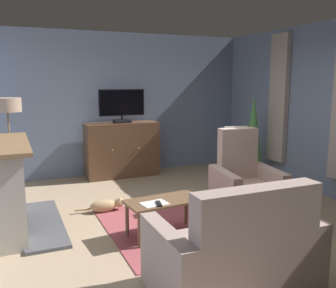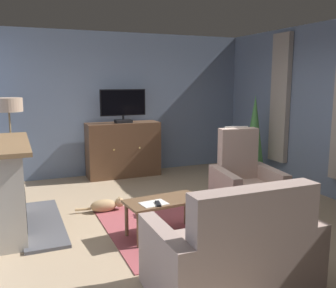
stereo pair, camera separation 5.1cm
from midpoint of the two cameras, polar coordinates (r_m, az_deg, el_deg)
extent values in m
cube|color=tan|center=(5.09, 3.83, -11.98)|extent=(5.62, 6.59, 0.04)
cube|color=slate|center=(7.58, -6.40, 6.10)|extent=(5.62, 0.10, 2.77)
cube|color=#B2A393|center=(7.20, 16.94, 6.66)|extent=(0.10, 0.44, 2.33)
cube|color=#9E474C|center=(5.00, 3.38, -12.03)|extent=(2.08, 1.97, 0.01)
cube|color=#4C4C51|center=(5.24, -18.36, -11.33)|extent=(0.50, 1.73, 0.04)
cube|color=#ADA393|center=(5.08, -23.54, -6.25)|extent=(0.46, 1.53, 1.07)
cube|color=black|center=(5.14, -21.24, -8.40)|extent=(0.10, 0.86, 0.52)
cube|color=olive|center=(4.96, -23.51, -0.01)|extent=(0.58, 1.69, 0.05)
cube|color=#402A1C|center=(7.42, -6.57, -4.61)|extent=(1.34, 0.42, 0.06)
cube|color=brown|center=(7.31, -6.65, -0.83)|extent=(1.40, 0.48, 1.05)
sphere|color=tan|center=(6.99, -8.06, -0.91)|extent=(0.03, 0.03, 0.03)
sphere|color=tan|center=(7.13, -4.14, -0.63)|extent=(0.03, 0.03, 0.03)
cube|color=black|center=(7.18, -6.63, 3.47)|extent=(0.32, 0.20, 0.06)
cylinder|color=black|center=(7.18, -6.64, 4.02)|extent=(0.04, 0.04, 0.08)
cube|color=black|center=(7.15, -6.68, 6.32)|extent=(0.88, 0.05, 0.50)
cube|color=black|center=(7.13, -6.62, 6.31)|extent=(0.84, 0.01, 0.46)
cube|color=brown|center=(4.51, -0.30, -8.67)|extent=(0.96, 0.54, 0.03)
cylinder|color=brown|center=(4.92, 3.02, -9.87)|extent=(0.04, 0.04, 0.42)
cylinder|color=brown|center=(4.58, -6.01, -11.44)|extent=(0.04, 0.04, 0.42)
cylinder|color=brown|center=(4.63, 5.35, -11.17)|extent=(0.04, 0.04, 0.42)
cylinder|color=brown|center=(4.27, -4.16, -13.02)|extent=(0.04, 0.04, 0.42)
cube|color=black|center=(4.33, -1.19, -9.10)|extent=(0.08, 0.18, 0.02)
cube|color=silver|center=(4.36, -1.84, -9.05)|extent=(0.32, 0.25, 0.01)
cube|color=#A3897F|center=(3.57, 9.78, -17.80)|extent=(1.12, 0.89, 0.44)
cube|color=#A3897F|center=(3.10, 13.56, -11.82)|extent=(1.12, 0.20, 0.60)
cube|color=#A3897F|center=(3.25, -0.13, -18.34)|extent=(0.15, 0.89, 0.66)
cube|color=#A3897F|center=(3.87, 18.02, -14.07)|extent=(0.15, 0.89, 0.66)
cube|color=slate|center=(3.32, 11.10, -13.55)|extent=(0.36, 0.12, 0.36)
cube|color=#BC9E8E|center=(5.31, 12.22, -8.37)|extent=(0.67, 0.93, 0.46)
cube|color=#BC9E8E|center=(5.46, 10.86, -1.40)|extent=(0.57, 0.26, 0.72)
cube|color=#BC9E8E|center=(5.44, 15.50, -6.97)|extent=(0.25, 0.87, 0.66)
cube|color=#BC9E8E|center=(5.14, 8.83, -7.69)|extent=(0.25, 0.87, 0.66)
cube|color=white|center=(5.48, 10.64, 1.43)|extent=(0.36, 0.07, 0.24)
cylinder|color=beige|center=(7.28, 13.00, -4.11)|extent=(0.27, 0.27, 0.30)
cone|color=#4C8E47|center=(7.13, 13.24, 2.09)|extent=(0.38, 0.38, 1.29)
ellipsoid|color=tan|center=(5.47, -9.54, -9.27)|extent=(0.39, 0.21, 0.18)
sphere|color=tan|center=(5.50, -7.13, -8.82)|extent=(0.14, 0.14, 0.14)
cone|color=tan|center=(5.51, -7.21, -8.08)|extent=(0.04, 0.04, 0.04)
cone|color=tan|center=(5.44, -7.07, -8.31)|extent=(0.04, 0.04, 0.04)
cylinder|color=tan|center=(5.49, -12.58, -9.70)|extent=(0.22, 0.06, 0.04)
cylinder|color=#4C4233|center=(6.77, -22.15, -6.76)|extent=(0.27, 0.27, 0.04)
cylinder|color=olive|center=(6.63, -22.51, -1.28)|extent=(0.03, 0.03, 1.36)
cylinder|color=tan|center=(6.53, -22.96, 5.54)|extent=(0.44, 0.44, 0.22)
camera|label=1|loc=(0.03, -89.71, 0.05)|focal=39.95mm
camera|label=2|loc=(0.03, 90.29, -0.05)|focal=39.95mm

